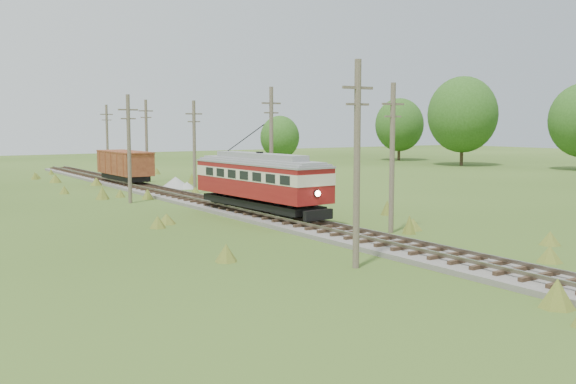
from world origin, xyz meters
TOP-DOWN VIEW (x-y plane):
  - railbed_main at (0.00, 34.00)m, footprint 3.60×96.00m
  - streetcar at (0.00, 27.30)m, footprint 3.50×12.59m
  - gondola at (0.00, 54.30)m, footprint 3.08×9.08m
  - gravel_pile at (3.38, 48.86)m, footprint 3.18×3.38m
  - utility_pole_r_2 at (3.30, 18.00)m, footprint 1.60×0.30m
  - utility_pole_r_3 at (3.20, 31.00)m, footprint 1.60×0.30m
  - utility_pole_r_4 at (3.00, 44.00)m, footprint 1.60×0.30m
  - utility_pole_r_5 at (3.40, 57.00)m, footprint 1.60×0.30m
  - utility_pole_r_6 at (3.20, 70.00)m, footprint 1.60×0.30m
  - utility_pole_l_a at (-4.20, 12.00)m, footprint 1.60×0.30m
  - utility_pole_l_b at (-4.50, 40.00)m, footprint 1.60×0.30m
  - tree_right_4 at (54.00, 58.00)m, footprint 10.50×10.50m
  - tree_right_5 at (56.00, 74.00)m, footprint 8.40×8.40m
  - tree_mid_b at (30.00, 72.00)m, footprint 5.88×5.88m

SIDE VIEW (x-z plane):
  - railbed_main at x=0.00m, z-range -0.09..0.48m
  - gravel_pile at x=3.38m, z-range -0.04..1.12m
  - gondola at x=0.00m, z-range 0.68..3.68m
  - streetcar at x=0.00m, z-range -0.21..5.51m
  - utility_pole_r_4 at x=3.00m, z-range 0.12..8.52m
  - tree_mid_b at x=30.00m, z-range 0.54..8.12m
  - utility_pole_r_2 at x=3.30m, z-range 0.12..8.72m
  - utility_pole_l_b at x=-4.50m, z-range 0.12..8.72m
  - utility_pole_r_6 at x=3.20m, z-range 0.12..8.82m
  - utility_pole_r_5 at x=3.40m, z-range 0.13..9.03m
  - utility_pole_r_3 at x=3.20m, z-range 0.13..9.13m
  - utility_pole_l_a at x=-4.20m, z-range 0.13..9.13m
  - tree_right_5 at x=56.00m, z-range 0.78..11.60m
  - tree_right_4 at x=54.00m, z-range 0.98..14.51m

